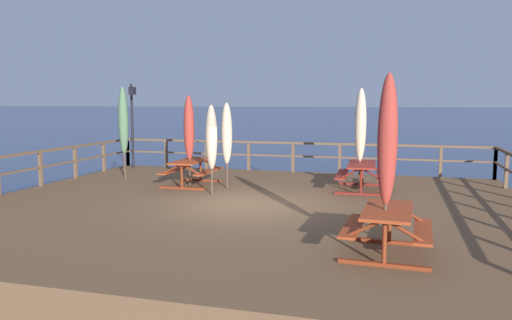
{
  "coord_description": "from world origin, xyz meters",
  "views": [
    {
      "loc": [
        3.47,
        -11.49,
        3.17
      ],
      "look_at": [
        0.0,
        0.9,
        1.65
      ],
      "focal_mm": 34.66,
      "sensor_mm": 36.0,
      "label": 1
    }
  ],
  "objects_px": {
    "patio_umbrella_tall_mid_left": "(211,138)",
    "picnic_table_mid_centre": "(191,167)",
    "patio_umbrella_tall_back_right": "(189,128)",
    "patio_umbrella_short_back": "(123,121)",
    "patio_umbrella_tall_mid_right": "(387,141)",
    "picnic_table_front_right": "(362,171)",
    "patio_umbrella_tall_front": "(361,126)",
    "patio_umbrella_tall_back_left": "(227,134)",
    "picnic_table_back_left": "(388,222)",
    "lamp_post_hooked": "(132,113)"
  },
  "relations": [
    {
      "from": "patio_umbrella_tall_mid_left",
      "to": "picnic_table_mid_centre",
      "type": "bearing_deg",
      "value": 131.51
    },
    {
      "from": "patio_umbrella_tall_back_right",
      "to": "patio_umbrella_short_back",
      "type": "relative_size",
      "value": 0.91
    },
    {
      "from": "picnic_table_mid_centre",
      "to": "patio_umbrella_tall_mid_right",
      "type": "xyz_separation_m",
      "value": [
        5.8,
        -5.57,
        1.34
      ]
    },
    {
      "from": "picnic_table_front_right",
      "to": "patio_umbrella_tall_front",
      "type": "height_order",
      "value": "patio_umbrella_tall_front"
    },
    {
      "from": "picnic_table_mid_centre",
      "to": "patio_umbrella_short_back",
      "type": "xyz_separation_m",
      "value": [
        -2.49,
        0.36,
        1.35
      ]
    },
    {
      "from": "patio_umbrella_tall_back_left",
      "to": "patio_umbrella_tall_mid_left",
      "type": "xyz_separation_m",
      "value": [
        -0.05,
        -1.11,
        -0.03
      ]
    },
    {
      "from": "patio_umbrella_tall_front",
      "to": "patio_umbrella_tall_mid_right",
      "type": "xyz_separation_m",
      "value": [
        0.82,
        -6.11,
        0.05
      ]
    },
    {
      "from": "patio_umbrella_tall_back_right",
      "to": "picnic_table_back_left",
      "type": "bearing_deg",
      "value": -43.04
    },
    {
      "from": "picnic_table_back_left",
      "to": "lamp_post_hooked",
      "type": "height_order",
      "value": "lamp_post_hooked"
    },
    {
      "from": "picnic_table_back_left",
      "to": "patio_umbrella_short_back",
      "type": "relative_size",
      "value": 0.58
    },
    {
      "from": "lamp_post_hooked",
      "to": "picnic_table_back_left",
      "type": "bearing_deg",
      "value": -41.67
    },
    {
      "from": "lamp_post_hooked",
      "to": "patio_umbrella_tall_mid_left",
      "type": "bearing_deg",
      "value": -41.29
    },
    {
      "from": "picnic_table_front_right",
      "to": "patio_umbrella_tall_front",
      "type": "relative_size",
      "value": 0.7
    },
    {
      "from": "patio_umbrella_tall_front",
      "to": "patio_umbrella_tall_mid_right",
      "type": "relative_size",
      "value": 0.98
    },
    {
      "from": "patio_umbrella_short_back",
      "to": "patio_umbrella_tall_mid_left",
      "type": "bearing_deg",
      "value": -24.57
    },
    {
      "from": "picnic_table_front_right",
      "to": "patio_umbrella_short_back",
      "type": "height_order",
      "value": "patio_umbrella_short_back"
    },
    {
      "from": "patio_umbrella_tall_back_right",
      "to": "patio_umbrella_tall_back_left",
      "type": "distance_m",
      "value": 1.27
    },
    {
      "from": "picnic_table_back_left",
      "to": "patio_umbrella_tall_mid_left",
      "type": "relative_size",
      "value": 0.71
    },
    {
      "from": "picnic_table_front_right",
      "to": "patio_umbrella_tall_back_left",
      "type": "relative_size",
      "value": 0.82
    },
    {
      "from": "picnic_table_mid_centre",
      "to": "patio_umbrella_short_back",
      "type": "bearing_deg",
      "value": 171.67
    },
    {
      "from": "patio_umbrella_tall_back_left",
      "to": "patio_umbrella_tall_mid_right",
      "type": "bearing_deg",
      "value": -49.51
    },
    {
      "from": "lamp_post_hooked",
      "to": "picnic_table_front_right",
      "type": "bearing_deg",
      "value": -15.16
    },
    {
      "from": "picnic_table_mid_centre",
      "to": "lamp_post_hooked",
      "type": "distance_m",
      "value": 4.84
    },
    {
      "from": "patio_umbrella_tall_back_right",
      "to": "patio_umbrella_tall_mid_left",
      "type": "distance_m",
      "value": 1.75
    },
    {
      "from": "patio_umbrella_tall_back_right",
      "to": "lamp_post_hooked",
      "type": "relative_size",
      "value": 0.85
    },
    {
      "from": "patio_umbrella_tall_mid_left",
      "to": "patio_umbrella_tall_front",
      "type": "bearing_deg",
      "value": 25.62
    },
    {
      "from": "patio_umbrella_tall_mid_right",
      "to": "lamp_post_hooked",
      "type": "distance_m",
      "value": 12.61
    },
    {
      "from": "patio_umbrella_short_back",
      "to": "lamp_post_hooked",
      "type": "bearing_deg",
      "value": 113.64
    },
    {
      "from": "patio_umbrella_tall_front",
      "to": "picnic_table_front_right",
      "type": "bearing_deg",
      "value": -16.5
    },
    {
      "from": "picnic_table_mid_centre",
      "to": "patio_umbrella_tall_back_left",
      "type": "bearing_deg",
      "value": -8.84
    },
    {
      "from": "patio_umbrella_tall_back_right",
      "to": "patio_umbrella_tall_mid_left",
      "type": "xyz_separation_m",
      "value": [
        1.2,
        -1.27,
        -0.17
      ]
    },
    {
      "from": "picnic_table_back_left",
      "to": "patio_umbrella_tall_mid_right",
      "type": "relative_size",
      "value": 0.58
    },
    {
      "from": "picnic_table_front_right",
      "to": "patio_umbrella_tall_mid_left",
      "type": "distance_m",
      "value": 4.41
    },
    {
      "from": "picnic_table_mid_centre",
      "to": "patio_umbrella_tall_front",
      "type": "bearing_deg",
      "value": 6.15
    },
    {
      "from": "lamp_post_hooked",
      "to": "patio_umbrella_tall_back_right",
      "type": "bearing_deg",
      "value": -39.25
    },
    {
      "from": "patio_umbrella_tall_back_left",
      "to": "picnic_table_mid_centre",
      "type": "bearing_deg",
      "value": 171.16
    },
    {
      "from": "picnic_table_front_right",
      "to": "patio_umbrella_tall_mid_left",
      "type": "xyz_separation_m",
      "value": [
        -3.9,
        -1.82,
        0.99
      ]
    },
    {
      "from": "picnic_table_front_right",
      "to": "patio_umbrella_tall_mid_right",
      "type": "xyz_separation_m",
      "value": [
        0.76,
        -6.09,
        1.34
      ]
    },
    {
      "from": "picnic_table_mid_centre",
      "to": "lamp_post_hooked",
      "type": "bearing_deg",
      "value": 141.44
    },
    {
      "from": "picnic_table_front_right",
      "to": "lamp_post_hooked",
      "type": "xyz_separation_m",
      "value": [
        -8.63,
        2.34,
        1.55
      ]
    },
    {
      "from": "picnic_table_front_right",
      "to": "patio_umbrella_short_back",
      "type": "xyz_separation_m",
      "value": [
        -7.54,
        -0.15,
        1.34
      ]
    },
    {
      "from": "picnic_table_mid_centre",
      "to": "patio_umbrella_tall_back_right",
      "type": "height_order",
      "value": "patio_umbrella_tall_back_right"
    },
    {
      "from": "patio_umbrella_tall_front",
      "to": "patio_umbrella_tall_back_left",
      "type": "relative_size",
      "value": 1.16
    },
    {
      "from": "picnic_table_mid_centre",
      "to": "patio_umbrella_tall_back_right",
      "type": "relative_size",
      "value": 0.71
    },
    {
      "from": "picnic_table_mid_centre",
      "to": "picnic_table_back_left",
      "type": "relative_size",
      "value": 1.1
    },
    {
      "from": "patio_umbrella_tall_back_right",
      "to": "patio_umbrella_tall_mid_right",
      "type": "distance_m",
      "value": 8.06
    },
    {
      "from": "patio_umbrella_tall_mid_right",
      "to": "patio_umbrella_tall_back_left",
      "type": "relative_size",
      "value": 1.19
    },
    {
      "from": "patio_umbrella_tall_mid_left",
      "to": "lamp_post_hooked",
      "type": "bearing_deg",
      "value": 138.71
    },
    {
      "from": "picnic_table_mid_centre",
      "to": "patio_umbrella_tall_front",
      "type": "xyz_separation_m",
      "value": [
        4.98,
        0.54,
        1.29
      ]
    },
    {
      "from": "picnic_table_mid_centre",
      "to": "patio_umbrella_tall_mid_right",
      "type": "distance_m",
      "value": 8.15
    }
  ]
}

